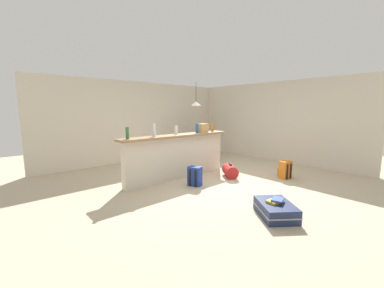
{
  "coord_description": "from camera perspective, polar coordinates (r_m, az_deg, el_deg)",
  "views": [
    {
      "loc": [
        -3.98,
        -3.84,
        1.65
      ],
      "look_at": [
        -0.06,
        0.58,
        0.78
      ],
      "focal_mm": 22.23,
      "sensor_mm": 36.0,
      "label": 1
    }
  ],
  "objects": [
    {
      "name": "ground_plane",
      "position": [
        5.78,
        4.31,
        -8.48
      ],
      "size": [
        13.0,
        13.0,
        0.05
      ],
      "primitive_type": "cube",
      "color": "#BCAD8E"
    },
    {
      "name": "wall_back",
      "position": [
        7.97,
        -11.58,
        5.34
      ],
      "size": [
        6.6,
        0.1,
        2.5
      ],
      "primitive_type": "cube",
      "color": "beige",
      "rests_on": "ground_plane"
    },
    {
      "name": "wall_right",
      "position": [
        8.17,
        18.0,
        5.17
      ],
      "size": [
        0.1,
        6.0,
        2.5
      ],
      "primitive_type": "cube",
      "color": "beige",
      "rests_on": "ground_plane"
    },
    {
      "name": "partition_half_wall",
      "position": [
        5.69,
        -3.39,
        -3.26
      ],
      "size": [
        2.8,
        0.2,
        1.0
      ],
      "primitive_type": "cube",
      "color": "beige",
      "rests_on": "ground_plane"
    },
    {
      "name": "bar_countertop",
      "position": [
        5.61,
        -3.44,
        2.02
      ],
      "size": [
        2.96,
        0.4,
        0.05
      ],
      "primitive_type": "cube",
      "color": "#93704C",
      "rests_on": "partition_half_wall"
    },
    {
      "name": "bottle_green",
      "position": [
        4.9,
        -15.26,
        2.53
      ],
      "size": [
        0.06,
        0.06,
        0.24
      ],
      "primitive_type": "cylinder",
      "color": "#2D6B38",
      "rests_on": "bar_countertop"
    },
    {
      "name": "bottle_clear",
      "position": [
        5.23,
        -9.11,
        3.29
      ],
      "size": [
        0.07,
        0.07,
        0.28
      ],
      "primitive_type": "cylinder",
      "color": "silver",
      "rests_on": "bar_countertop"
    },
    {
      "name": "bottle_white",
      "position": [
        5.69,
        -3.81,
        3.38
      ],
      "size": [
        0.07,
        0.07,
        0.2
      ],
      "primitive_type": "cylinder",
      "color": "silver",
      "rests_on": "bar_countertop"
    },
    {
      "name": "bottle_blue",
      "position": [
        5.97,
        1.22,
        3.78
      ],
      "size": [
        0.08,
        0.08,
        0.23
      ],
      "primitive_type": "cylinder",
      "color": "#284C89",
      "rests_on": "bar_countertop"
    },
    {
      "name": "bottle_amber",
      "position": [
        6.47,
        4.94,
        4.08
      ],
      "size": [
        0.07,
        0.07,
        0.23
      ],
      "primitive_type": "cylinder",
      "color": "#9E661E",
      "rests_on": "bar_countertop"
    },
    {
      "name": "grocery_bag",
      "position": [
        6.18,
        2.56,
        3.87
      ],
      "size": [
        0.26,
        0.18,
        0.22
      ],
      "primitive_type": "cube",
      "color": "tan",
      "rests_on": "bar_countertop"
    },
    {
      "name": "dining_table",
      "position": [
        7.89,
        0.88,
        1.07
      ],
      "size": [
        1.1,
        0.8,
        0.74
      ],
      "color": "#4C331E",
      "rests_on": "ground_plane"
    },
    {
      "name": "dining_chair_near_partition",
      "position": [
        7.45,
        3.37,
        -0.38
      ],
      "size": [
        0.41,
        0.41,
        0.93
      ],
      "color": "black",
      "rests_on": "ground_plane"
    },
    {
      "name": "pendant_lamp",
      "position": [
        7.73,
        0.96,
        9.67
      ],
      "size": [
        0.34,
        0.34,
        0.79
      ],
      "color": "black"
    },
    {
      "name": "suitcase_flat_navy",
      "position": [
        4.02,
        19.4,
        -14.59
      ],
      "size": [
        0.81,
        0.86,
        0.22
      ],
      "color": "#1E284C",
      "rests_on": "ground_plane"
    },
    {
      "name": "duffel_bag_red",
      "position": [
        5.92,
        9.13,
        -6.4
      ],
      "size": [
        0.53,
        0.56,
        0.34
      ],
      "color": "red",
      "rests_on": "ground_plane"
    },
    {
      "name": "backpack_blue",
      "position": [
        5.2,
        0.72,
        -7.77
      ],
      "size": [
        0.3,
        0.32,
        0.42
      ],
      "color": "#233D93",
      "rests_on": "ground_plane"
    },
    {
      "name": "backpack_orange",
      "position": [
        6.15,
        21.42,
        -5.82
      ],
      "size": [
        0.3,
        0.27,
        0.42
      ],
      "color": "orange",
      "rests_on": "ground_plane"
    },
    {
      "name": "book_stack",
      "position": [
        3.98,
        19.43,
        -12.68
      ],
      "size": [
        0.29,
        0.24,
        0.06
      ],
      "color": "gold",
      "rests_on": "suitcase_flat_navy"
    }
  ]
}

